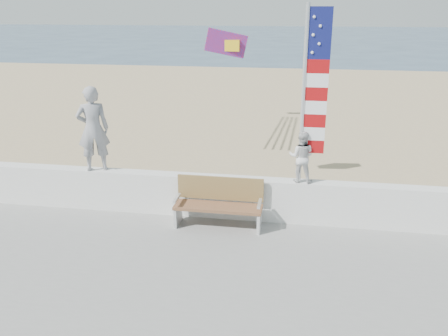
{
  "coord_description": "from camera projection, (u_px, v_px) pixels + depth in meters",
  "views": [
    {
      "loc": [
        1.72,
        -7.29,
        4.51
      ],
      "look_at": [
        0.2,
        1.8,
        1.35
      ],
      "focal_mm": 38.0,
      "sensor_mm": 36.0,
      "label": 1
    }
  ],
  "objects": [
    {
      "name": "flag",
      "position": [
        310.0,
        89.0,
        9.14
      ],
      "size": [
        0.5,
        0.08,
        3.5
      ],
      "color": "white",
      "rests_on": "seawall"
    },
    {
      "name": "bench",
      "position": [
        219.0,
        202.0,
        9.73
      ],
      "size": [
        1.8,
        0.57,
        1.0
      ],
      "color": "brown",
      "rests_on": "boardwalk"
    },
    {
      "name": "ground",
      "position": [
        197.0,
        270.0,
        8.54
      ],
      "size": [
        220.0,
        220.0,
        0.0
      ],
      "primitive_type": "plane",
      "color": "#304961",
      "rests_on": "ground"
    },
    {
      "name": "child",
      "position": [
        301.0,
        157.0,
        9.6
      ],
      "size": [
        0.56,
        0.46,
        1.07
      ],
      "primitive_type": "imported",
      "rotation": [
        0.0,
        0.0,
        3.02
      ],
      "color": "silver",
      "rests_on": "seawall"
    },
    {
      "name": "adult",
      "position": [
        93.0,
        129.0,
        10.17
      ],
      "size": [
        0.8,
        0.68,
        1.86
      ],
      "primitive_type": "imported",
      "rotation": [
        0.0,
        0.0,
        3.56
      ],
      "color": "gray",
      "rests_on": "seawall"
    },
    {
      "name": "seawall",
      "position": [
        216.0,
        196.0,
        10.2
      ],
      "size": [
        30.0,
        0.35,
        0.9
      ],
      "primitive_type": "cube",
      "color": "silver",
      "rests_on": "boardwalk"
    },
    {
      "name": "sand",
      "position": [
        252.0,
        138.0,
        16.92
      ],
      "size": [
        90.0,
        40.0,
        0.08
      ],
      "primitive_type": "cube",
      "color": "tan",
      "rests_on": "ground"
    },
    {
      "name": "parafoil_kite",
      "position": [
        227.0,
        43.0,
        10.94
      ],
      "size": [
        1.04,
        0.47,
        0.69
      ],
      "color": "red",
      "rests_on": "ground"
    }
  ]
}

